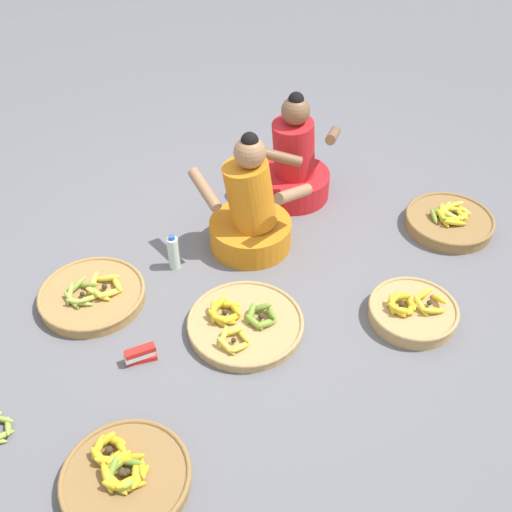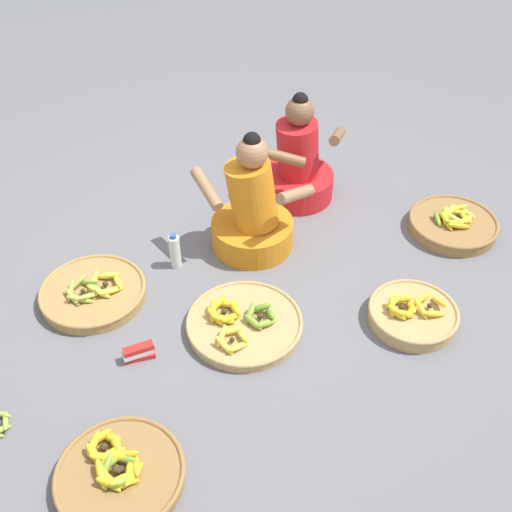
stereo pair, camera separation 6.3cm
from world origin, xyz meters
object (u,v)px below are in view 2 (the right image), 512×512
object	(u,v)px
vendor_woman_behind	(297,165)
banana_basket_front_center	(453,224)
banana_basket_back_right	(244,323)
packet_carton_stack	(139,353)
banana_basket_back_center	(413,314)
banana_basket_mid_left	(119,474)
water_bottle	(175,251)
banana_basket_back_left	(93,292)
vendor_woman_front	(252,212)

from	to	relation	value
vendor_woman_behind	banana_basket_front_center	distance (m)	1.11
banana_basket_back_right	packet_carton_stack	distance (m)	0.59
vendor_woman_behind	banana_basket_back_center	bearing A→B (deg)	-82.55
vendor_woman_behind	banana_basket_back_right	xyz separation A→B (m)	(-0.74, -1.10, -0.21)
banana_basket_mid_left	water_bottle	bearing A→B (deg)	67.16
banana_basket_mid_left	water_bottle	size ratio (longest dim) A/B	2.37
banana_basket_back_center	packet_carton_stack	distance (m)	1.52
vendor_woman_behind	banana_basket_mid_left	distance (m)	2.37
banana_basket_mid_left	banana_basket_back_left	xyz separation A→B (m)	(0.04, 1.20, -0.00)
vendor_woman_front	banana_basket_back_right	xyz separation A→B (m)	(-0.27, -0.68, -0.22)
vendor_woman_behind	packet_carton_stack	bearing A→B (deg)	-139.66
vendor_woman_front	water_bottle	xyz separation A→B (m)	(-0.51, -0.04, -0.15)
vendor_woman_front	vendor_woman_behind	distance (m)	0.63
vendor_woman_behind	banana_basket_back_center	distance (m)	1.37
banana_basket_mid_left	banana_basket_back_right	size ratio (longest dim) A/B	0.90
banana_basket_back_left	banana_basket_back_right	size ratio (longest dim) A/B	0.95
vendor_woman_front	banana_basket_back_center	size ratio (longest dim) A/B	1.62
banana_basket_mid_left	packet_carton_stack	distance (m)	0.70
vendor_woman_front	packet_carton_stack	distance (m)	1.14
vendor_woman_front	banana_basket_back_center	distance (m)	1.14
vendor_woman_behind	water_bottle	bearing A→B (deg)	-154.48
banana_basket_back_left	packet_carton_stack	xyz separation A→B (m)	(0.17, -0.54, -0.00)
banana_basket_mid_left	banana_basket_front_center	distance (m)	2.61
vendor_woman_behind	banana_basket_back_left	distance (m)	1.62
banana_basket_back_left	water_bottle	bearing A→B (deg)	13.59
banana_basket_front_center	banana_basket_back_center	bearing A→B (deg)	-135.71
vendor_woman_front	banana_basket_back_left	world-z (taller)	vendor_woman_front
vendor_woman_behind	banana_basket_mid_left	bearing A→B (deg)	-130.58
banana_basket_back_left	water_bottle	size ratio (longest dim) A/B	2.51
banana_basket_mid_left	banana_basket_back_right	xyz separation A→B (m)	(0.80, 0.69, -0.01)
banana_basket_back_center	banana_basket_front_center	distance (m)	0.92
banana_basket_back_center	banana_basket_front_center	world-z (taller)	same
vendor_woman_front	banana_basket_back_left	xyz separation A→B (m)	(-1.03, -0.17, -0.22)
water_bottle	packet_carton_stack	size ratio (longest dim) A/B	1.43
vendor_woman_front	water_bottle	size ratio (longest dim) A/B	3.32
banana_basket_back_right	packet_carton_stack	xyz separation A→B (m)	(-0.59, -0.03, 0.01)
banana_basket_back_center	banana_basket_back_left	world-z (taller)	banana_basket_back_center
banana_basket_back_center	banana_basket_back_left	bearing A→B (deg)	155.80
vendor_woman_front	banana_basket_mid_left	bearing A→B (deg)	-127.99
banana_basket_mid_left	banana_basket_back_center	bearing A→B (deg)	14.67
vendor_woman_front	banana_basket_back_right	distance (m)	0.76
banana_basket_back_left	vendor_woman_behind	bearing A→B (deg)	21.57
vendor_woman_front	vendor_woman_behind	size ratio (longest dim) A/B	1.04
banana_basket_mid_left	banana_basket_front_center	xyz separation A→B (m)	(2.37, 1.09, 0.00)
banana_basket_back_center	packet_carton_stack	bearing A→B (deg)	171.80
vendor_woman_front	banana_basket_mid_left	xyz separation A→B (m)	(-1.07, -1.37, -0.21)
banana_basket_back_right	banana_basket_front_center	bearing A→B (deg)	14.17
packet_carton_stack	banana_basket_mid_left	bearing A→B (deg)	-107.30
banana_basket_back_left	banana_basket_mid_left	bearing A→B (deg)	-91.77
vendor_woman_behind	packet_carton_stack	distance (m)	1.76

